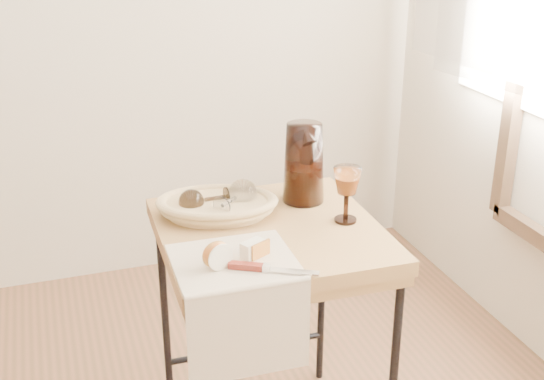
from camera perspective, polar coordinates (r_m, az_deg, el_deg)
name	(u,v)px	position (r m, az deg, el deg)	size (l,w,h in m)	color
side_table	(270,343)	(2.13, -0.18, -12.38)	(0.60, 0.60, 0.77)	brown
tea_towel	(234,262)	(1.76, -3.12, -5.86)	(0.30, 0.27, 0.01)	#FDECCE
bread_basket	(217,207)	(2.00, -4.50, -1.42)	(0.31, 0.21, 0.05)	tan
goblet_lying_a	(207,200)	(2.00, -5.36, -0.78)	(0.12, 0.07, 0.07)	#3B2C1C
goblet_lying_b	(234,199)	(1.98, -3.13, -0.70)	(0.14, 0.09, 0.09)	white
pitcher	(304,163)	(2.07, 2.61, 2.23)	(0.17, 0.25, 0.28)	black
wine_goblet	(347,195)	(1.95, 6.11, -0.37)	(0.08, 0.08, 0.16)	white
apple_half	(216,254)	(1.72, -4.63, -5.24)	(0.07, 0.04, 0.07)	red
apple_wedge	(253,249)	(1.76, -1.57, -4.82)	(0.06, 0.03, 0.04)	white
table_knife	(270,268)	(1.70, -0.20, -6.39)	(0.22, 0.02, 0.02)	silver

